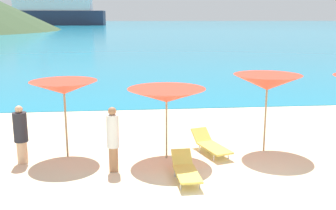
{
  "coord_description": "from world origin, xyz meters",
  "views": [
    {
      "loc": [
        -2.71,
        -7.68,
        3.97
      ],
      "look_at": [
        -1.42,
        4.77,
        1.2
      ],
      "focal_mm": 42.38,
      "sensor_mm": 36.0,
      "label": 1
    }
  ],
  "objects_px": {
    "lounge_chair_1": "(186,169)",
    "beachgoer_1": "(113,138)",
    "umbrella_1": "(64,88)",
    "umbrella_3": "(267,82)",
    "cruise_ship": "(53,7)",
    "lounge_chair_0": "(210,144)",
    "umbrella_2": "(166,95)",
    "beachgoer_2": "(21,134)"
  },
  "relations": [
    {
      "from": "beachgoer_2",
      "to": "cruise_ship",
      "type": "distance_m",
      "value": 206.28
    },
    {
      "from": "umbrella_3",
      "to": "beachgoer_2",
      "type": "distance_m",
      "value": 7.15
    },
    {
      "from": "lounge_chair_1",
      "to": "beachgoer_2",
      "type": "height_order",
      "value": "beachgoer_2"
    },
    {
      "from": "umbrella_2",
      "to": "umbrella_3",
      "type": "height_order",
      "value": "umbrella_3"
    },
    {
      "from": "umbrella_1",
      "to": "lounge_chair_1",
      "type": "relative_size",
      "value": 1.39
    },
    {
      "from": "lounge_chair_0",
      "to": "cruise_ship",
      "type": "xyz_separation_m",
      "value": [
        -39.58,
        202.99,
        9.05
      ]
    },
    {
      "from": "lounge_chair_0",
      "to": "beachgoer_2",
      "type": "distance_m",
      "value": 5.41
    },
    {
      "from": "lounge_chair_1",
      "to": "beachgoer_1",
      "type": "bearing_deg",
      "value": 155.01
    },
    {
      "from": "umbrella_1",
      "to": "beachgoer_1",
      "type": "height_order",
      "value": "umbrella_1"
    },
    {
      "from": "cruise_ship",
      "to": "lounge_chair_1",
      "type": "bearing_deg",
      "value": -74.59
    },
    {
      "from": "umbrella_1",
      "to": "cruise_ship",
      "type": "distance_m",
      "value": 206.02
    },
    {
      "from": "umbrella_2",
      "to": "umbrella_3",
      "type": "distance_m",
      "value": 3.04
    },
    {
      "from": "lounge_chair_0",
      "to": "cruise_ship",
      "type": "relative_size",
      "value": 0.03
    },
    {
      "from": "umbrella_3",
      "to": "lounge_chair_1",
      "type": "bearing_deg",
      "value": -144.18
    },
    {
      "from": "beachgoer_1",
      "to": "umbrella_3",
      "type": "bearing_deg",
      "value": -171.04
    },
    {
      "from": "umbrella_2",
      "to": "lounge_chair_0",
      "type": "distance_m",
      "value": 2.09
    },
    {
      "from": "umbrella_2",
      "to": "lounge_chair_0",
      "type": "height_order",
      "value": "umbrella_2"
    },
    {
      "from": "lounge_chair_1",
      "to": "lounge_chair_0",
      "type": "bearing_deg",
      "value": 59.17
    },
    {
      "from": "umbrella_3",
      "to": "lounge_chair_0",
      "type": "xyz_separation_m",
      "value": [
        -1.67,
        -0.06,
        -1.82
      ]
    },
    {
      "from": "umbrella_1",
      "to": "beachgoer_2",
      "type": "xyz_separation_m",
      "value": [
        -1.16,
        -0.42,
        -1.18
      ]
    },
    {
      "from": "lounge_chair_1",
      "to": "umbrella_2",
      "type": "bearing_deg",
      "value": 99.18
    },
    {
      "from": "umbrella_2",
      "to": "umbrella_1",
      "type": "bearing_deg",
      "value": 170.99
    },
    {
      "from": "umbrella_1",
      "to": "beachgoer_1",
      "type": "relative_size",
      "value": 1.29
    },
    {
      "from": "lounge_chair_0",
      "to": "umbrella_1",
      "type": "bearing_deg",
      "value": 160.99
    },
    {
      "from": "umbrella_3",
      "to": "cruise_ship",
      "type": "relative_size",
      "value": 0.04
    },
    {
      "from": "lounge_chair_1",
      "to": "beachgoer_2",
      "type": "bearing_deg",
      "value": 157.28
    },
    {
      "from": "umbrella_1",
      "to": "lounge_chair_0",
      "type": "distance_m",
      "value": 4.56
    },
    {
      "from": "umbrella_1",
      "to": "lounge_chair_1",
      "type": "bearing_deg",
      "value": -32.66
    },
    {
      "from": "beachgoer_1",
      "to": "beachgoer_2",
      "type": "xyz_separation_m",
      "value": [
        -2.54,
        0.87,
        -0.07
      ]
    },
    {
      "from": "lounge_chair_0",
      "to": "lounge_chair_1",
      "type": "bearing_deg",
      "value": -135.46
    },
    {
      "from": "umbrella_1",
      "to": "umbrella_3",
      "type": "height_order",
      "value": "umbrella_3"
    },
    {
      "from": "umbrella_3",
      "to": "lounge_chair_1",
      "type": "xyz_separation_m",
      "value": [
        -2.69,
        -1.94,
        -1.82
      ]
    },
    {
      "from": "lounge_chair_0",
      "to": "umbrella_3",
      "type": "bearing_deg",
      "value": -14.78
    },
    {
      "from": "umbrella_2",
      "to": "lounge_chair_0",
      "type": "relative_size",
      "value": 1.29
    },
    {
      "from": "umbrella_1",
      "to": "umbrella_2",
      "type": "height_order",
      "value": "umbrella_1"
    },
    {
      "from": "beachgoer_2",
      "to": "lounge_chair_0",
      "type": "bearing_deg",
      "value": -80.89
    },
    {
      "from": "umbrella_1",
      "to": "cruise_ship",
      "type": "height_order",
      "value": "cruise_ship"
    },
    {
      "from": "umbrella_3",
      "to": "beachgoer_2",
      "type": "height_order",
      "value": "umbrella_3"
    },
    {
      "from": "beachgoer_2",
      "to": "umbrella_1",
      "type": "bearing_deg",
      "value": -63.95
    },
    {
      "from": "umbrella_1",
      "to": "umbrella_2",
      "type": "distance_m",
      "value": 2.9
    },
    {
      "from": "umbrella_1",
      "to": "lounge_chair_0",
      "type": "bearing_deg",
      "value": -2.14
    },
    {
      "from": "umbrella_3",
      "to": "beachgoer_1",
      "type": "xyz_separation_m",
      "value": [
        -4.49,
        -1.19,
        -1.18
      ]
    }
  ]
}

